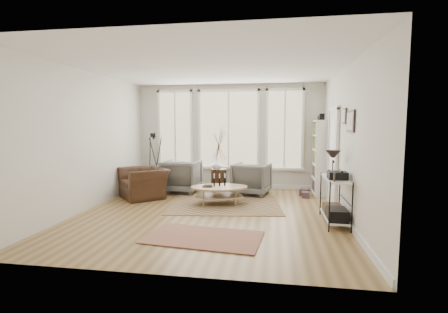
% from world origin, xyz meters
% --- Properties ---
extents(room, '(5.50, 5.54, 2.90)m').
position_xyz_m(room, '(0.02, 0.03, 1.43)').
color(room, olive).
rests_on(room, ground).
extents(bay_window, '(4.14, 0.12, 2.24)m').
position_xyz_m(bay_window, '(0.00, 2.71, 1.61)').
color(bay_window, beige).
rests_on(bay_window, ground).
extents(door, '(0.09, 1.06, 2.22)m').
position_xyz_m(door, '(2.57, 1.15, 1.12)').
color(door, silver).
rests_on(door, ground).
extents(bookcase, '(0.31, 0.85, 2.06)m').
position_xyz_m(bookcase, '(2.44, 2.23, 0.96)').
color(bookcase, white).
rests_on(bookcase, ground).
extents(low_shelf, '(0.38, 1.08, 1.30)m').
position_xyz_m(low_shelf, '(2.38, -0.30, 0.51)').
color(low_shelf, white).
rests_on(low_shelf, ground).
extents(wall_art, '(0.04, 0.88, 0.44)m').
position_xyz_m(wall_art, '(2.58, -0.27, 1.88)').
color(wall_art, black).
rests_on(wall_art, ground).
extents(rug_main, '(2.65, 2.12, 0.01)m').
position_xyz_m(rug_main, '(0.19, 0.72, 0.01)').
color(rug_main, brown).
rests_on(rug_main, ground).
extents(rug_runner, '(1.92, 1.20, 0.01)m').
position_xyz_m(rug_runner, '(0.18, -1.43, 0.01)').
color(rug_runner, brown).
rests_on(rug_runner, ground).
extents(coffee_table, '(1.42, 1.07, 0.59)m').
position_xyz_m(coffee_table, '(0.06, 0.77, 0.31)').
color(coffee_table, tan).
rests_on(coffee_table, ground).
extents(armchair_left, '(0.95, 0.97, 0.86)m').
position_xyz_m(armchair_left, '(-1.14, 1.91, 0.43)').
color(armchair_left, slate).
rests_on(armchair_left, ground).
extents(armchair_right, '(1.05, 1.07, 0.82)m').
position_xyz_m(armchair_right, '(0.71, 1.93, 0.41)').
color(armchair_right, slate).
rests_on(armchair_right, ground).
extents(side_table, '(0.41, 0.41, 1.72)m').
position_xyz_m(side_table, '(-0.17, 2.09, 0.83)').
color(side_table, '#382115').
rests_on(side_table, ground).
extents(vase, '(0.31, 0.31, 0.28)m').
position_xyz_m(vase, '(-0.19, 1.93, 0.75)').
color(vase, silver).
rests_on(vase, side_table).
extents(accent_chair, '(1.48, 1.47, 0.73)m').
position_xyz_m(accent_chair, '(-1.88, 1.15, 0.36)').
color(accent_chair, '#382115').
rests_on(accent_chair, ground).
extents(tripod_camera, '(0.55, 0.55, 1.55)m').
position_xyz_m(tripod_camera, '(-2.04, 2.29, 0.71)').
color(tripod_camera, black).
rests_on(tripod_camera, ground).
extents(book_stack_near, '(0.28, 0.32, 0.18)m').
position_xyz_m(book_stack_near, '(2.05, 2.00, 0.09)').
color(book_stack_near, brown).
rests_on(book_stack_near, ground).
extents(book_stack_far, '(0.20, 0.24, 0.15)m').
position_xyz_m(book_stack_far, '(2.05, 1.72, 0.07)').
color(book_stack_far, brown).
rests_on(book_stack_far, ground).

